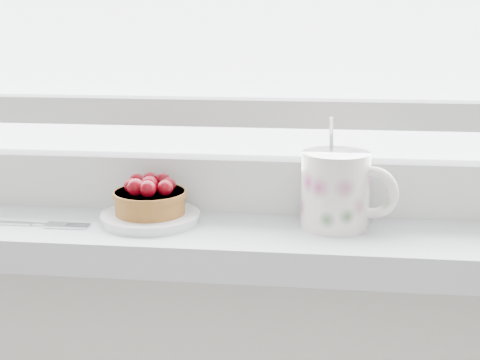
% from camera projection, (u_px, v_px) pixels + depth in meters
% --- Properties ---
extents(saucer, '(0.12, 0.12, 0.01)m').
position_uv_depth(saucer, '(151.00, 218.00, 0.84)').
color(saucer, white).
rests_on(saucer, windowsill).
extents(raspberry_tart, '(0.09, 0.09, 0.05)m').
position_uv_depth(raspberry_tart, '(150.00, 197.00, 0.83)').
color(raspberry_tart, brown).
rests_on(raspberry_tart, saucer).
extents(floral_mug, '(0.13, 0.10, 0.13)m').
position_uv_depth(floral_mug, '(338.00, 189.00, 0.81)').
color(floral_mug, silver).
rests_on(floral_mug, windowsill).
extents(fork, '(0.17, 0.02, 0.00)m').
position_uv_depth(fork, '(21.00, 223.00, 0.83)').
color(fork, silver).
rests_on(fork, windowsill).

